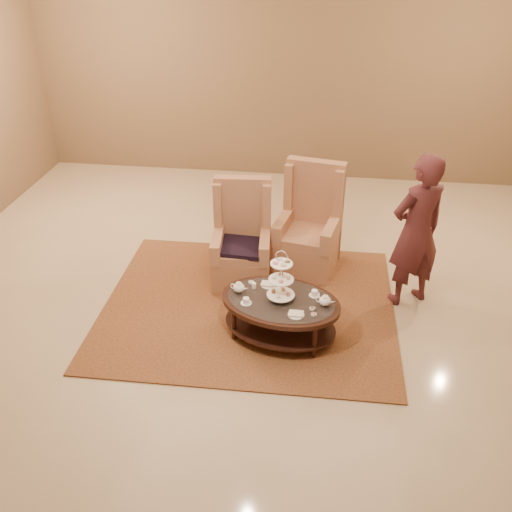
# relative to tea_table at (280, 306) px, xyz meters

# --- Properties ---
(ground) EXTENTS (8.00, 8.00, 0.00)m
(ground) POSITION_rel_tea_table_xyz_m (-0.23, 0.21, -0.36)
(ground) COLOR beige
(ground) RESTS_ON ground
(ceiling) EXTENTS (8.00, 8.00, 0.02)m
(ceiling) POSITION_rel_tea_table_xyz_m (-0.23, 0.21, -0.36)
(ceiling) COLOR beige
(ceiling) RESTS_ON ground
(wall_back) EXTENTS (8.00, 0.04, 3.50)m
(wall_back) POSITION_rel_tea_table_xyz_m (-0.23, 4.21, 1.39)
(wall_back) COLOR #806446
(wall_back) RESTS_ON ground
(rug) EXTENTS (3.14, 2.63, 0.02)m
(rug) POSITION_rel_tea_table_xyz_m (-0.38, 0.46, -0.35)
(rug) COLOR olive
(rug) RESTS_ON ground
(tea_table) EXTENTS (1.33, 1.05, 0.99)m
(tea_table) POSITION_rel_tea_table_xyz_m (0.00, 0.00, 0.00)
(tea_table) COLOR black
(tea_table) RESTS_ON ground
(armchair_left) EXTENTS (0.69, 0.71, 1.18)m
(armchair_left) POSITION_rel_tea_table_xyz_m (-0.54, 1.02, 0.04)
(armchair_left) COLOR tan
(armchair_left) RESTS_ON ground
(armchair_right) EXTENTS (0.81, 0.82, 1.27)m
(armchair_right) POSITION_rel_tea_table_xyz_m (0.20, 1.42, 0.06)
(armchair_right) COLOR tan
(armchair_right) RESTS_ON ground
(person) EXTENTS (0.74, 0.66, 1.70)m
(person) POSITION_rel_tea_table_xyz_m (1.32, 0.81, 0.49)
(person) COLOR #4F2126
(person) RESTS_ON ground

